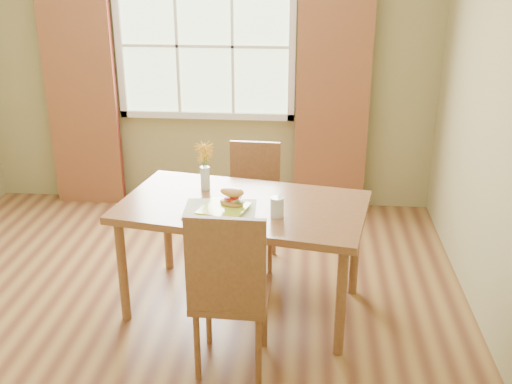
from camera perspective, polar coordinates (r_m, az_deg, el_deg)
The scene contains 12 objects.
room at distance 3.75m, azimuth -9.61°, elevation 7.16°, with size 4.24×3.84×2.74m.
window at distance 5.51m, azimuth -4.89°, elevation 13.68°, with size 1.62×0.06×1.32m.
curtain_left at distance 5.80m, azimuth -16.33°, elevation 9.28°, with size 0.65×0.08×2.20m, color maroon.
curtain_right at distance 5.42m, azimuth 7.31°, elevation 9.13°, with size 0.65×0.08×2.20m, color maroon.
dining_table at distance 3.91m, azimuth -1.26°, elevation -2.17°, with size 1.71×1.15×0.77m.
chair_near at distance 3.34m, azimuth -2.60°, elevation -9.06°, with size 0.44×0.44×1.03m.
chair_far at distance 4.62m, azimuth -0.26°, elevation -0.61°, with size 0.41×0.41×0.94m.
placemat at distance 3.79m, azimuth -3.45°, elevation -1.64°, with size 0.45×0.33×0.01m, color silver.
plate at distance 3.76m, azimuth -3.08°, elevation -1.72°, with size 0.28×0.28×0.01m, color #B7D936.
croissant_sandwich at distance 3.78m, azimuth -2.30°, elevation -0.48°, with size 0.20×0.17×0.12m.
water_glass at distance 3.67m, azimuth 2.02°, elevation -1.48°, with size 0.08×0.08×0.13m.
flower_vase at distance 4.06m, azimuth -4.90°, elevation 3.00°, with size 0.13×0.13×0.33m.
Camera 1 is at (0.93, -3.50, 2.29)m, focal length 42.00 mm.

